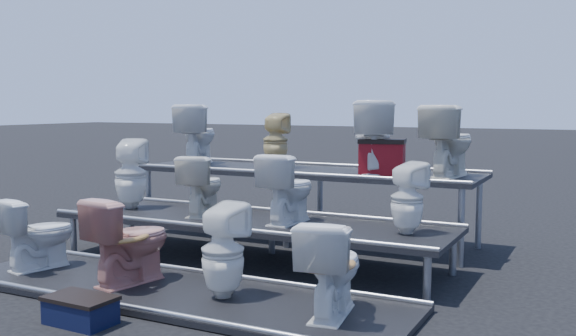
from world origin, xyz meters
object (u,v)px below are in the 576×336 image
at_px(toilet_5, 202,185).
at_px(toilet_10, 372,137).
at_px(toilet_7, 407,198).
at_px(toilet_6, 288,188).
at_px(toilet_8, 197,134).
at_px(toilet_3, 331,267).
at_px(step_stool, 81,312).
at_px(toilet_1, 129,240).
at_px(toilet_9, 276,141).
at_px(toilet_0, 38,233).
at_px(toilet_2, 223,251).
at_px(toilet_11, 449,141).
at_px(red_crate, 382,159).
at_px(toilet_4, 131,174).

relative_size(toilet_5, toilet_10, 0.78).
xyz_separation_m(toilet_5, toilet_7, (2.24, 0.00, 0.01)).
height_order(toilet_6, toilet_8, toilet_8).
distance_m(toilet_3, toilet_7, 1.36).
xyz_separation_m(toilet_8, step_stool, (1.35, -3.48, -1.16)).
relative_size(toilet_1, toilet_6, 1.11).
distance_m(toilet_6, step_stool, 2.38).
height_order(toilet_8, toilet_9, toilet_8).
distance_m(toilet_7, toilet_9, 2.46).
bearing_deg(toilet_0, toilet_8, -77.60).
bearing_deg(toilet_6, toilet_0, 34.54).
distance_m(toilet_2, toilet_8, 3.41).
xyz_separation_m(toilet_7, toilet_10, (-0.80, 1.30, 0.48)).
bearing_deg(toilet_6, toilet_3, 130.16).
height_order(toilet_7, toilet_11, toilet_11).
relative_size(toilet_9, toilet_10, 0.82).
bearing_deg(toilet_3, toilet_10, -85.40).
xyz_separation_m(toilet_3, toilet_7, (0.20, 1.30, 0.36)).
xyz_separation_m(toilet_10, step_stool, (-1.06, -3.48, -1.18)).
relative_size(toilet_11, step_stool, 1.53).
relative_size(toilet_6, toilet_7, 1.06).
xyz_separation_m(toilet_11, red_crate, (-0.71, -0.09, -0.21)).
height_order(toilet_5, red_crate, red_crate).
bearing_deg(toilet_5, toilet_0, 40.04).
distance_m(toilet_8, toilet_10, 2.41).
bearing_deg(toilet_11, toilet_5, 36.48).
relative_size(toilet_1, step_stool, 1.53).
bearing_deg(step_stool, toilet_5, 101.99).
distance_m(toilet_11, step_stool, 4.14).
bearing_deg(toilet_11, toilet_6, 52.49).
relative_size(toilet_5, step_stool, 1.28).
bearing_deg(toilet_11, toilet_8, 7.13).
bearing_deg(toilet_11, toilet_3, 91.35).
height_order(toilet_3, toilet_8, toilet_8).
xyz_separation_m(toilet_4, toilet_9, (1.17, 1.30, 0.34)).
bearing_deg(toilet_5, red_crate, -155.02).
height_order(toilet_5, step_stool, toilet_5).
relative_size(toilet_2, toilet_9, 1.15).
distance_m(toilet_1, toilet_7, 2.52).
height_order(toilet_1, toilet_7, toilet_7).
relative_size(toilet_2, toilet_3, 1.06).
bearing_deg(toilet_3, toilet_9, -63.06).
bearing_deg(toilet_8, toilet_2, 110.25).
bearing_deg(toilet_5, toilet_7, 167.93).
distance_m(toilet_8, step_stool, 3.91).
xyz_separation_m(toilet_0, red_crate, (2.61, 2.51, 0.63)).
distance_m(toilet_1, toilet_2, 0.98).
relative_size(toilet_1, toilet_7, 1.17).
height_order(toilet_3, toilet_4, toilet_4).
bearing_deg(toilet_5, toilet_9, -110.74).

